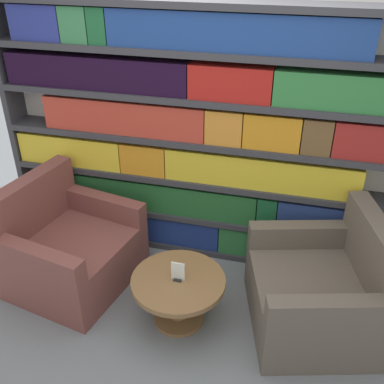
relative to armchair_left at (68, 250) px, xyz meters
name	(u,v)px	position (x,y,z in m)	size (l,w,h in m)	color
ground_plane	(163,349)	(0.95, -0.52, -0.29)	(14.00, 14.00, 0.00)	slate
bookshelf	(202,141)	(0.93, 0.71, 0.75)	(3.42, 0.30, 2.10)	silver
armchair_left	(68,250)	(0.00, 0.00, 0.00)	(1.02, 1.07, 0.86)	brown
armchair_right	(321,293)	(1.97, 0.00, 0.00)	(1.08, 1.12, 0.86)	brown
coffee_table	(178,291)	(0.99, -0.22, -0.01)	(0.67, 0.67, 0.39)	brown
table_sign	(178,273)	(0.99, -0.22, 0.16)	(0.10, 0.06, 0.14)	black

